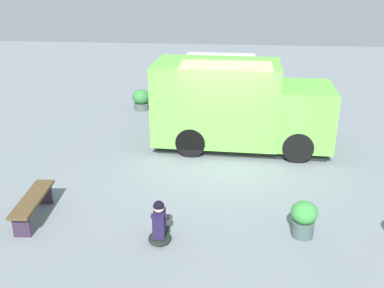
{
  "coord_description": "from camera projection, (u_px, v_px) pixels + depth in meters",
  "views": [
    {
      "loc": [
        0.27,
        -11.31,
        4.88
      ],
      "look_at": [
        -0.7,
        -1.67,
        1.05
      ],
      "focal_mm": 41.32,
      "sensor_mm": 36.0,
      "label": 1
    }
  ],
  "objects": [
    {
      "name": "ground_plane",
      "position": [
        223.0,
        158.0,
        12.29
      ],
      "size": [
        40.0,
        40.0,
        0.0
      ],
      "primitive_type": "plane",
      "color": "slate"
    },
    {
      "name": "food_truck",
      "position": [
        237.0,
        108.0,
        12.67
      ],
      "size": [
        5.06,
        2.79,
        2.49
      ],
      "color": "#69BE46",
      "rests_on": "ground_plane"
    },
    {
      "name": "person_customer",
      "position": [
        160.0,
        225.0,
        8.43
      ],
      "size": [
        0.47,
        0.77,
        0.87
      ],
      "color": "black",
      "rests_on": "ground_plane"
    },
    {
      "name": "planter_flowering_near",
      "position": [
        304.0,
        218.0,
        8.56
      ],
      "size": [
        0.52,
        0.52,
        0.74
      ],
      "color": "#415552",
      "rests_on": "ground_plane"
    },
    {
      "name": "planter_flowering_far",
      "position": [
        141.0,
        99.0,
        16.37
      ],
      "size": [
        0.65,
        0.65,
        0.77
      ],
      "color": "#4A5753",
      "rests_on": "ground_plane"
    },
    {
      "name": "plaza_bench",
      "position": [
        33.0,
        203.0,
        9.15
      ],
      "size": [
        0.52,
        1.67,
        0.51
      ],
      "color": "brown",
      "rests_on": "ground_plane"
    }
  ]
}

